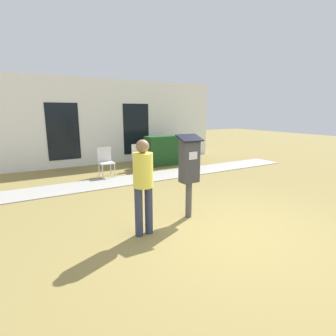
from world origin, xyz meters
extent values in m
plane|color=olive|center=(0.00, 0.00, 0.00)|extent=(40.00, 40.00, 0.00)
cube|color=#A3A099|center=(0.00, 4.10, 0.01)|extent=(12.00, 1.10, 0.02)
cube|color=white|center=(0.00, 7.06, 1.60)|extent=(10.00, 0.24, 3.20)
cube|color=black|center=(-1.40, 6.93, 1.30)|extent=(1.10, 0.02, 2.00)
cube|color=black|center=(1.40, 6.93, 1.30)|extent=(1.10, 0.02, 2.00)
cylinder|color=#4C4C4C|center=(-0.16, 0.94, 0.35)|extent=(0.12, 0.12, 0.70)
cube|color=#38383D|center=(-0.16, 0.94, 1.10)|extent=(0.34, 0.22, 0.80)
cube|color=silver|center=(-0.16, 0.82, 1.22)|extent=(0.18, 0.01, 0.14)
cube|color=black|center=(-0.16, 0.94, 1.53)|extent=(0.44, 0.31, 0.12)
cylinder|color=#333851|center=(-1.30, 0.70, 0.41)|extent=(0.13, 0.13, 0.82)
cylinder|color=#333851|center=(-1.12, 0.70, 0.41)|extent=(0.13, 0.13, 0.82)
cylinder|color=#EADB4C|center=(-1.21, 0.70, 1.09)|extent=(0.32, 0.32, 0.55)
sphere|color=#8C6647|center=(-1.21, 0.70, 1.48)|extent=(0.21, 0.21, 0.21)
cylinder|color=silver|center=(-0.73, 4.66, 0.21)|extent=(0.03, 0.03, 0.42)
cylinder|color=silver|center=(-0.35, 4.66, 0.21)|extent=(0.03, 0.03, 0.42)
cylinder|color=silver|center=(-0.73, 5.04, 0.21)|extent=(0.03, 0.03, 0.42)
cylinder|color=silver|center=(-0.35, 5.04, 0.21)|extent=(0.03, 0.03, 0.42)
cube|color=silver|center=(-0.54, 4.85, 0.44)|extent=(0.44, 0.44, 0.04)
cube|color=silver|center=(-0.54, 5.05, 0.68)|extent=(0.44, 0.04, 0.44)
cylinder|color=silver|center=(0.54, 4.94, 0.21)|extent=(0.03, 0.03, 0.42)
cylinder|color=silver|center=(0.92, 4.94, 0.21)|extent=(0.03, 0.03, 0.42)
cylinder|color=silver|center=(0.54, 5.32, 0.21)|extent=(0.03, 0.03, 0.42)
cylinder|color=silver|center=(0.92, 5.32, 0.21)|extent=(0.03, 0.03, 0.42)
cube|color=silver|center=(0.73, 5.13, 0.44)|extent=(0.44, 0.44, 0.04)
cube|color=silver|center=(0.73, 5.33, 0.68)|extent=(0.44, 0.04, 0.44)
cube|color=#1E471E|center=(2.27, 5.61, 0.55)|extent=(2.05, 0.60, 1.10)
camera|label=1|loc=(-2.91, -2.98, 2.00)|focal=28.00mm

